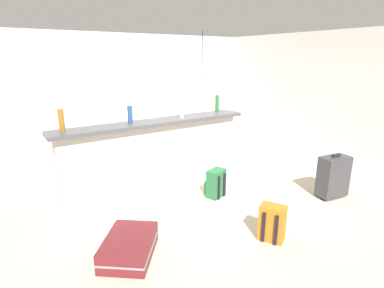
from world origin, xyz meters
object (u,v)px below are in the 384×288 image
bottle_blue (130,115)px  pendant_lamp (202,68)px  bottle_green (217,103)px  bottle_white (182,109)px  backpack_green (216,184)px  dining_chair_near_partition (212,136)px  suitcase_flat_maroon (129,246)px  dining_table (197,125)px  bottle_amber (61,120)px  suitcase_upright_charcoal (333,176)px  backpack_orange (272,223)px

bottle_blue → pendant_lamp: size_ratio=0.30×
bottle_blue → bottle_green: bearing=2.7°
bottle_white → bottle_green: size_ratio=0.91×
bottle_green → backpack_green: bottle_green is taller
dining_chair_near_partition → suitcase_flat_maroon: bearing=-142.5°
dining_table → suitcase_flat_maroon: size_ratio=1.28×
bottle_amber → suitcase_upright_charcoal: (3.34, -1.68, -0.93)m
suitcase_flat_maroon → suitcase_upright_charcoal: 3.08m
dining_table → backpack_green: size_ratio=2.62×
pendant_lamp → bottle_white: bearing=-135.1°
dining_table → pendant_lamp: size_ratio=1.34×
bottle_blue → bottle_green: bottle_green is taller
suitcase_flat_maroon → backpack_green: size_ratio=2.04×
suitcase_flat_maroon → backpack_orange: bearing=-22.2°
bottle_green → suitcase_flat_maroon: 2.80m
bottle_blue → dining_table: 2.37m
suitcase_flat_maroon → bottle_white: bearing=40.9°
bottle_green → suitcase_upright_charcoal: bearing=-62.2°
bottle_green → backpack_green: bearing=-127.7°
bottle_white → pendant_lamp: size_ratio=0.31×
bottle_green → backpack_orange: (-0.69, -1.95, -1.06)m
bottle_blue → backpack_green: size_ratio=0.58×
dining_table → backpack_orange: (-1.06, -3.08, -0.44)m
bottle_green → suitcase_flat_maroon: size_ratio=0.33×
bottle_green → backpack_orange: bearing=-109.5°
bottle_blue → dining_table: (1.94, 1.20, -0.60)m
dining_chair_near_partition → dining_table: bearing=87.8°
dining_table → backpack_green: (-0.91, -1.84, -0.44)m
dining_table → suitcase_flat_maroon: bearing=-135.8°
backpack_orange → backpack_green: same height
suitcase_flat_maroon → suitcase_upright_charcoal: size_ratio=1.28×
bottle_amber → suitcase_flat_maroon: 1.80m
bottle_blue → bottle_white: (0.80, -0.06, 0.01)m
backpack_green → bottle_white: bearing=111.5°
backpack_orange → suitcase_upright_charcoal: suitcase_upright_charcoal is taller
suitcase_upright_charcoal → dining_table: bearing=100.4°
suitcase_upright_charcoal → pendant_lamp: bearing=98.6°
suitcase_flat_maroon → pendant_lamp: bearing=42.8°
bottle_blue → pendant_lamp: bearing=29.9°
bottle_white → backpack_green: bottle_white is taller
bottle_white → suitcase_flat_maroon: size_ratio=0.30×
bottle_blue → suitcase_upright_charcoal: 3.07m
pendant_lamp → bottle_amber: bearing=-159.5°
suitcase_upright_charcoal → bottle_amber: bearing=153.3°
bottle_white → dining_chair_near_partition: 1.52m
bottle_blue → suitcase_flat_maroon: (-0.59, -1.27, -1.14)m
dining_table → backpack_orange: dining_table is taller
dining_table → suitcase_flat_maroon: dining_table is taller
bottle_blue → bottle_green: size_ratio=0.88×
suitcase_flat_maroon → backpack_green: 1.75m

